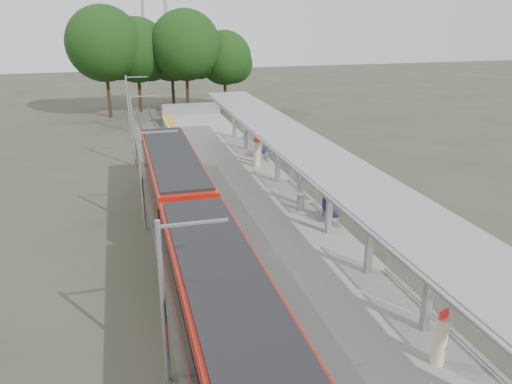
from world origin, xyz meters
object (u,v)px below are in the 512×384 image
at_px(bench_far, 262,149).
at_px(info_pillar_near, 440,341).
at_px(litter_bin, 301,202).
at_px(bench_mid, 329,210).
at_px(info_pillar_far, 257,154).
at_px(train, 192,229).

bearing_deg(bench_far, info_pillar_near, -68.30).
bearing_deg(info_pillar_near, litter_bin, 69.98).
bearing_deg(bench_mid, info_pillar_far, 101.23).
height_order(bench_far, info_pillar_far, info_pillar_far).
xyz_separation_m(bench_far, litter_bin, (-0.89, -10.65, -0.12)).
xyz_separation_m(train, info_pillar_near, (5.91, -9.26, -0.26)).
relative_size(train, bench_mid, 19.06).
relative_size(train, info_pillar_near, 15.17).
xyz_separation_m(bench_mid, litter_bin, (-0.89, 1.64, -0.07)).
distance_m(bench_mid, bench_far, 12.29).
bearing_deg(litter_bin, bench_far, 85.25).
xyz_separation_m(info_pillar_near, info_pillar_far, (0.19, 20.99, 0.07)).
bearing_deg(litter_bin, info_pillar_near, -91.40).
relative_size(bench_far, info_pillar_near, 0.89).
bearing_deg(info_pillar_far, info_pillar_near, -77.16).
bearing_deg(bench_far, bench_mid, -65.32).
distance_m(bench_mid, info_pillar_far, 10.03).
relative_size(train, bench_far, 17.12).
relative_size(bench_mid, litter_bin, 1.64).
bearing_deg(info_pillar_far, litter_bin, -75.81).
xyz_separation_m(bench_mid, info_pillar_near, (-1.20, -11.02, 0.28)).
distance_m(bench_far, litter_bin, 10.68).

